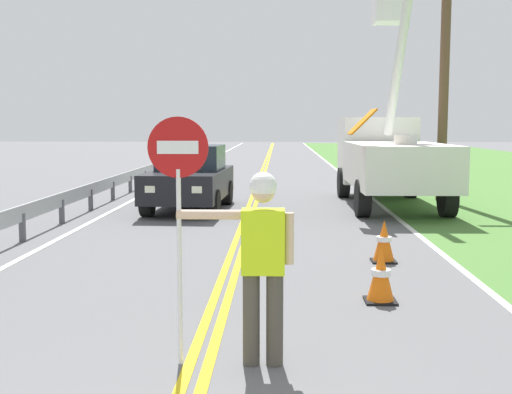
{
  "coord_description": "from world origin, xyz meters",
  "views": [
    {
      "loc": [
        0.75,
        -2.45,
        2.26
      ],
      "look_at": [
        0.41,
        6.98,
        1.2
      ],
      "focal_mm": 45.64,
      "sensor_mm": 36.0,
      "label": 1
    }
  ],
  "objects_px": {
    "utility_bucket_truck": "(388,154)",
    "utility_pole_near": "(445,55)",
    "oncoming_sedan_nearest": "(190,178)",
    "traffic_cone_lead": "(381,276)",
    "stop_sign_paddle": "(178,184)",
    "flagger_worker": "(262,256)",
    "traffic_cone_mid": "(384,242)"
  },
  "relations": [
    {
      "from": "utility_bucket_truck",
      "to": "utility_pole_near",
      "type": "relative_size",
      "value": 0.84
    },
    {
      "from": "oncoming_sedan_nearest",
      "to": "traffic_cone_lead",
      "type": "distance_m",
      "value": 9.58
    },
    {
      "from": "stop_sign_paddle",
      "to": "oncoming_sedan_nearest",
      "type": "bearing_deg",
      "value": 97.33
    },
    {
      "from": "stop_sign_paddle",
      "to": "oncoming_sedan_nearest",
      "type": "distance_m",
      "value": 11.2
    },
    {
      "from": "flagger_worker",
      "to": "traffic_cone_lead",
      "type": "relative_size",
      "value": 2.61
    },
    {
      "from": "flagger_worker",
      "to": "utility_bucket_truck",
      "type": "relative_size",
      "value": 0.27
    },
    {
      "from": "traffic_cone_mid",
      "to": "utility_pole_near",
      "type": "bearing_deg",
      "value": 70.74
    },
    {
      "from": "utility_bucket_truck",
      "to": "utility_pole_near",
      "type": "distance_m",
      "value": 3.48
    },
    {
      "from": "flagger_worker",
      "to": "utility_pole_near",
      "type": "relative_size",
      "value": 0.23
    },
    {
      "from": "traffic_cone_mid",
      "to": "oncoming_sedan_nearest",
      "type": "bearing_deg",
      "value": 122.46
    },
    {
      "from": "utility_bucket_truck",
      "to": "utility_pole_near",
      "type": "bearing_deg",
      "value": 30.44
    },
    {
      "from": "utility_pole_near",
      "to": "traffic_cone_mid",
      "type": "distance_m",
      "value": 10.11
    },
    {
      "from": "stop_sign_paddle",
      "to": "utility_pole_near",
      "type": "relative_size",
      "value": 0.29
    },
    {
      "from": "utility_bucket_truck",
      "to": "oncoming_sedan_nearest",
      "type": "relative_size",
      "value": 1.63
    },
    {
      "from": "stop_sign_paddle",
      "to": "traffic_cone_mid",
      "type": "height_order",
      "value": "stop_sign_paddle"
    },
    {
      "from": "utility_bucket_truck",
      "to": "traffic_cone_lead",
      "type": "xyz_separation_m",
      "value": [
        -1.74,
        -10.2,
        -1.09
      ]
    },
    {
      "from": "utility_bucket_truck",
      "to": "traffic_cone_lead",
      "type": "bearing_deg",
      "value": -99.69
    },
    {
      "from": "flagger_worker",
      "to": "traffic_cone_lead",
      "type": "height_order",
      "value": "flagger_worker"
    },
    {
      "from": "utility_pole_near",
      "to": "traffic_cone_lead",
      "type": "relative_size",
      "value": 11.6
    },
    {
      "from": "utility_bucket_truck",
      "to": "traffic_cone_mid",
      "type": "xyz_separation_m",
      "value": [
        -1.31,
        -7.77,
        -1.09
      ]
    },
    {
      "from": "stop_sign_paddle",
      "to": "oncoming_sedan_nearest",
      "type": "relative_size",
      "value": 0.56
    },
    {
      "from": "oncoming_sedan_nearest",
      "to": "utility_pole_near",
      "type": "relative_size",
      "value": 0.52
    },
    {
      "from": "flagger_worker",
      "to": "utility_pole_near",
      "type": "xyz_separation_m",
      "value": [
        4.96,
        13.46,
        3.19
      ]
    },
    {
      "from": "traffic_cone_mid",
      "to": "stop_sign_paddle",
      "type": "bearing_deg",
      "value": -119.61
    },
    {
      "from": "traffic_cone_mid",
      "to": "traffic_cone_lead",
      "type": "bearing_deg",
      "value": -99.95
    },
    {
      "from": "traffic_cone_mid",
      "to": "utility_bucket_truck",
      "type": "bearing_deg",
      "value": 80.39
    },
    {
      "from": "stop_sign_paddle",
      "to": "utility_pole_near",
      "type": "height_order",
      "value": "utility_pole_near"
    },
    {
      "from": "flagger_worker",
      "to": "oncoming_sedan_nearest",
      "type": "relative_size",
      "value": 0.44
    },
    {
      "from": "oncoming_sedan_nearest",
      "to": "flagger_worker",
      "type": "bearing_deg",
      "value": -78.79
    },
    {
      "from": "utility_pole_near",
      "to": "flagger_worker",
      "type": "bearing_deg",
      "value": -110.22
    },
    {
      "from": "utility_bucket_truck",
      "to": "traffic_cone_mid",
      "type": "relative_size",
      "value": 9.76
    },
    {
      "from": "utility_pole_near",
      "to": "traffic_cone_mid",
      "type": "xyz_separation_m",
      "value": [
        -3.08,
        -8.8,
        -3.9
      ]
    }
  ]
}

